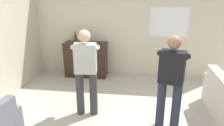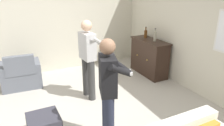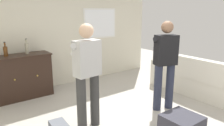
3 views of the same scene
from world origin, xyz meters
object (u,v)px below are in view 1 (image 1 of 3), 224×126
sideboard_cabinet (86,59)px  person_standing_right (171,79)px  bottle_liquor_amber (75,38)px  bottle_wine_green (91,38)px  person_standing_left (86,69)px

sideboard_cabinet → person_standing_right: person_standing_right is taller
bottle_liquor_amber → bottle_wine_green: bearing=-1.4°
person_standing_left → person_standing_right: 1.53m
person_standing_right → bottle_liquor_amber: bearing=135.6°
bottle_liquor_amber → person_standing_right: (2.27, -2.22, -0.12)m
bottle_wine_green → bottle_liquor_amber: bearing=178.6°
sideboard_cabinet → bottle_wine_green: 0.62m
bottle_liquor_amber → person_standing_right: bearing=-44.4°
person_standing_left → person_standing_right: size_ratio=1.00×
bottle_wine_green → person_standing_left: person_standing_left is taller
sideboard_cabinet → bottle_liquor_amber: bottle_liquor_amber is taller
sideboard_cabinet → bottle_wine_green: (0.14, 0.03, 0.60)m
person_standing_right → bottle_wine_green: bearing=129.8°
bottle_wine_green → bottle_liquor_amber: (-0.42, 0.01, -0.02)m
sideboard_cabinet → person_standing_left: (0.47, -1.91, 0.46)m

